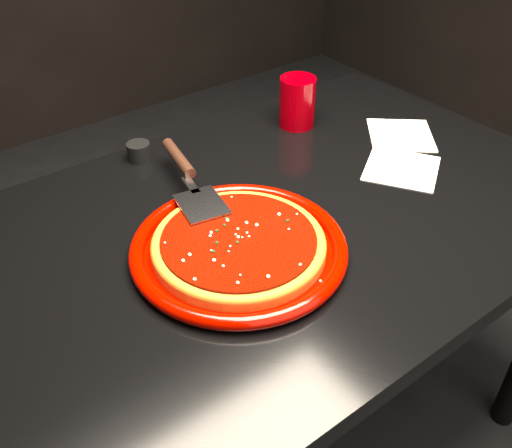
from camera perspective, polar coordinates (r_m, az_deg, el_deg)
The scene contains 13 objects.
floor at distance 1.65m, azimuth 1.85°, elevation -20.38°, with size 4.00×4.00×0.01m, color black.
table at distance 1.35m, azimuth 2.17°, elevation -11.71°, with size 1.20×0.80×0.75m, color black.
plate at distance 0.98m, azimuth -1.73°, elevation -2.40°, with size 0.38×0.38×0.03m, color #840400.
pizza_crust at distance 0.98m, azimuth -1.73°, elevation -2.21°, with size 0.30×0.30×0.02m, color #935015.
pizza_crust_rim at distance 0.98m, azimuth -1.74°, elevation -1.87°, with size 0.30×0.30×0.02m, color #935015.
pizza_sauce at distance 0.97m, azimuth -1.75°, elevation -1.62°, with size 0.27×0.27×0.01m, color #650A00.
parmesan_dusting at distance 0.97m, azimuth -1.75°, elevation -1.28°, with size 0.26×0.26×0.01m, color #F5ECBD, non-canonical shape.
basil_flecks at distance 0.97m, azimuth -1.75°, elevation -1.32°, with size 0.24×0.24×0.00m, color black, non-canonical shape.
pizza_server at distance 1.11m, azimuth -6.61°, elevation 4.68°, with size 0.09×0.34×0.03m, color silver, non-canonical shape.
cup at distance 1.37m, azimuth 4.15°, elevation 12.07°, with size 0.08×0.08×0.12m, color #880006.
napkin_a at distance 1.26m, azimuth 14.36°, elevation 5.41°, with size 0.15×0.15×0.00m, color white.
napkin_b at distance 1.39m, azimuth 14.27°, elevation 8.63°, with size 0.14×0.15×0.00m, color white.
ramekin at distance 1.27m, azimuth -11.63°, elevation 7.12°, with size 0.05×0.05×0.04m, color black.
Camera 1 is at (-0.57, -0.67, 1.39)m, focal length 40.00 mm.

